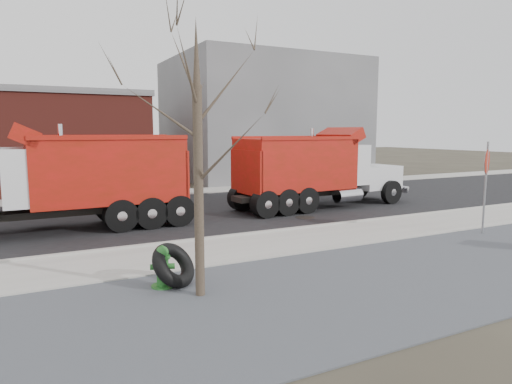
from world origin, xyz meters
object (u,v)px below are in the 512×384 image
fire_hydrant (163,269)px  dump_truck_red_b (76,177)px  truck_tire (174,265)px  stop_sign (486,172)px  dump_truck_red_a (315,168)px

fire_hydrant → dump_truck_red_b: bearing=114.8°
fire_hydrant → truck_tire: (0.23, -0.00, 0.04)m
fire_hydrant → stop_sign: size_ratio=0.31×
truck_tire → dump_truck_red_b: 6.82m
dump_truck_red_b → truck_tire: bearing=98.8°
fire_hydrant → dump_truck_red_a: size_ratio=0.11×
dump_truck_red_b → dump_truck_red_a: bearing=179.9°
truck_tire → dump_truck_red_a: dump_truck_red_a is taller
truck_tire → dump_truck_red_b: dump_truck_red_b is taller
dump_truck_red_a → dump_truck_red_b: 9.27m
dump_truck_red_a → truck_tire: bearing=-144.2°
truck_tire → stop_sign: size_ratio=0.46×
fire_hydrant → dump_truck_red_a: 10.82m
fire_hydrant → stop_sign: stop_sign is taller
dump_truck_red_a → dump_truck_red_b: dump_truck_red_b is taller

